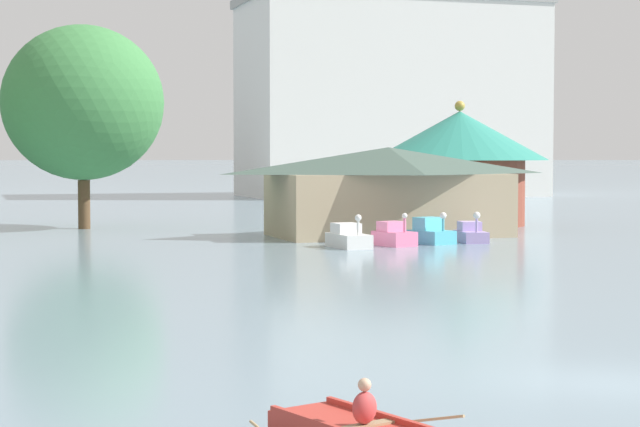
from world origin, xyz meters
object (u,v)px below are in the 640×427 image
pedal_boat_lavender (471,234)px  boathouse (388,190)px  pedal_boat_white (348,238)px  pedal_boat_cyan (431,233)px  pedal_boat_pink (394,236)px  background_building_block (390,97)px  shoreline_tree_mid (83,103)px  green_roof_pavilion (459,159)px

pedal_boat_lavender → boathouse: bearing=-147.0°
pedal_boat_white → pedal_boat_cyan: size_ratio=1.13×
pedal_boat_white → pedal_boat_pink: 2.75m
pedal_boat_white → pedal_boat_cyan: bearing=97.6°
boathouse → background_building_block: bearing=68.9°
pedal_boat_pink → pedal_boat_lavender: bearing=84.4°
shoreline_tree_mid → pedal_boat_white: bearing=-58.7°
green_roof_pavilion → pedal_boat_cyan: bearing=-119.8°
pedal_boat_lavender → boathouse: size_ratio=0.19×
pedal_boat_lavender → background_building_block: 70.25m
pedal_boat_pink → pedal_boat_cyan: 2.47m
pedal_boat_white → background_building_block: (28.26, 67.57, 10.98)m
pedal_boat_pink → pedal_boat_cyan: (2.38, 0.62, 0.05)m
background_building_block → pedal_boat_white: bearing=-112.7°
pedal_boat_lavender → boathouse: 6.77m
pedal_boat_white → pedal_boat_lavender: (7.58, 1.34, -0.04)m
pedal_boat_white → shoreline_tree_mid: 23.57m
green_roof_pavilion → background_building_block: (14.98, 52.18, 7.01)m
pedal_boat_cyan → green_roof_pavilion: bearing=131.7°
pedal_boat_cyan → green_roof_pavilion: (8.19, 14.29, 3.91)m
shoreline_tree_mid → pedal_boat_cyan: bearing=-47.1°
boathouse → shoreline_tree_mid: shoreline_tree_mid is taller
pedal_boat_pink → pedal_boat_lavender: pedal_boat_pink is taller
pedal_boat_white → background_building_block: bearing=152.6°
boathouse → background_building_block: (23.31, 60.42, 8.75)m
pedal_boat_white → pedal_boat_cyan: pedal_boat_white is taller
shoreline_tree_mid → background_building_block: (39.84, 48.52, 3.35)m
pedal_boat_pink → boathouse: 7.38m
pedal_boat_pink → background_building_block: (25.55, 67.09, 10.97)m
pedal_boat_pink → pedal_boat_white: bearing=-95.5°
green_roof_pavilion → background_building_block: bearing=74.0°
pedal_boat_white → shoreline_tree_mid: bearing=-153.4°
pedal_boat_pink → pedal_boat_lavender: 4.95m
boathouse → green_roof_pavilion: bearing=44.7°
boathouse → green_roof_pavilion: (8.33, 8.24, 1.73)m
boathouse → pedal_boat_pink: bearing=-108.6°
pedal_boat_cyan → background_building_block: bearing=142.3°
boathouse → shoreline_tree_mid: (-16.53, 11.91, 5.40)m
pedal_boat_pink → background_building_block: bearing=143.5°
pedal_boat_lavender → background_building_block: (20.68, 66.23, 11.02)m
pedal_boat_white → shoreline_tree_mid: (-11.57, 19.06, 7.64)m
pedal_boat_cyan → background_building_block: 71.23m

